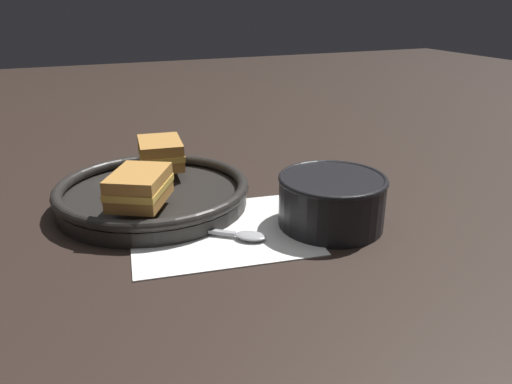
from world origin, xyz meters
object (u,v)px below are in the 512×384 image
spoon (237,234)px  sandwich_near_left (139,187)px  skillet (153,194)px  soup_bowl (332,198)px  sandwich_near_right (161,153)px

spoon → sandwich_near_left: sandwich_near_left is taller
skillet → soup_bowl: bearing=-37.3°
spoon → skillet: bearing=154.3°
sandwich_near_left → sandwich_near_right: 0.17m
sandwich_near_left → soup_bowl: bearing=-20.7°
soup_bowl → sandwich_near_left: (-0.26, 0.10, 0.02)m
skillet → sandwich_near_left: 0.09m
spoon → sandwich_near_left: size_ratio=0.98×
soup_bowl → skillet: 0.29m
spoon → skillet: 0.19m
skillet → sandwich_near_left: bearing=-113.0°
soup_bowl → spoon: size_ratio=1.30×
soup_bowl → sandwich_near_left: bearing=159.3°
soup_bowl → skillet: bearing=142.7°
sandwich_near_left → skillet: bearing=67.0°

